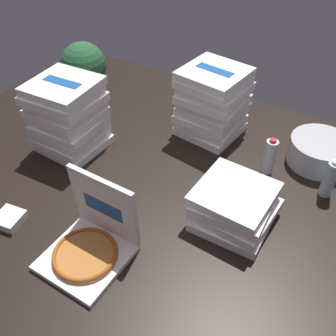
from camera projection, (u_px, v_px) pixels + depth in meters
name	position (u px, v px, depth m)	size (l,w,h in m)	color
ground_plane	(163.00, 202.00, 1.98)	(3.20, 2.40, 0.02)	black
open_pizza_box	(91.00, 241.00, 1.68)	(0.35, 0.36, 0.37)	white
pizza_stack_center_far	(68.00, 116.00, 2.18)	(0.38, 0.39, 0.43)	white
pizza_stack_right_mid	(213.00, 102.00, 2.29)	(0.39, 0.40, 0.43)	white
pizza_stack_right_near	(235.00, 206.00, 1.82)	(0.38, 0.37, 0.19)	white
ice_bucket	(319.00, 152.00, 2.16)	(0.34, 0.34, 0.15)	#B7BABF
water_bottle_2	(270.00, 156.00, 2.08)	(0.07, 0.07, 0.22)	silver
water_bottle_3	(330.00, 179.00, 1.94)	(0.07, 0.07, 0.22)	silver
potted_plant	(84.00, 71.00, 2.56)	(0.31, 0.31, 0.42)	#513323
napkin_pile	(10.00, 219.00, 1.85)	(0.13, 0.13, 0.05)	white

